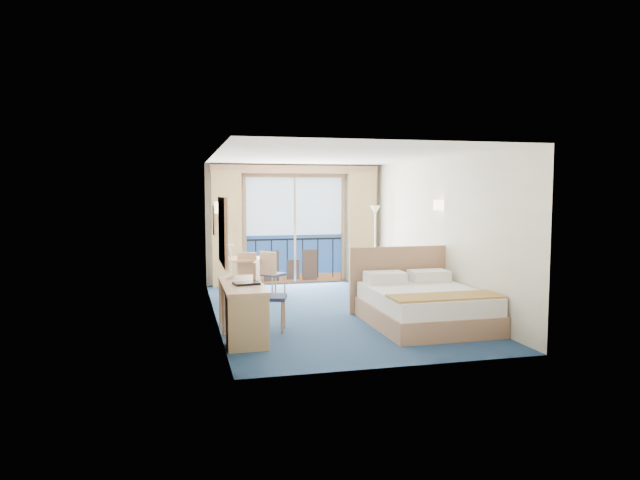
{
  "coord_description": "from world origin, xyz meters",
  "views": [
    {
      "loc": [
        -2.56,
        -9.51,
        2.12
      ],
      "look_at": [
        -0.15,
        0.2,
        1.24
      ],
      "focal_mm": 32.0,
      "sensor_mm": 36.0,
      "label": 1
    }
  ],
  "objects_px": {
    "floor_lamp": "(375,225)",
    "table_chair_a": "(271,271)",
    "armchair": "(376,276)",
    "desk_chair": "(265,292)",
    "nightstand": "(427,293)",
    "round_table": "(243,267)",
    "bed": "(423,304)",
    "desk": "(246,314)",
    "table_chair_b": "(247,273)"
  },
  "relations": [
    {
      "from": "floor_lamp",
      "to": "table_chair_a",
      "type": "bearing_deg",
      "value": -161.79
    },
    {
      "from": "armchair",
      "to": "table_chair_a",
      "type": "xyz_separation_m",
      "value": [
        -2.23,
        -0.04,
        0.18
      ]
    },
    {
      "from": "floor_lamp",
      "to": "desk_chair",
      "type": "xyz_separation_m",
      "value": [
        -3.0,
        -3.53,
        -0.75
      ]
    },
    {
      "from": "nightstand",
      "to": "table_chair_a",
      "type": "height_order",
      "value": "table_chair_a"
    },
    {
      "from": "nightstand",
      "to": "round_table",
      "type": "relative_size",
      "value": 0.65
    },
    {
      "from": "nightstand",
      "to": "bed",
      "type": "bearing_deg",
      "value": -117.48
    },
    {
      "from": "desk_chair",
      "to": "round_table",
      "type": "height_order",
      "value": "desk_chair"
    },
    {
      "from": "nightstand",
      "to": "desk",
      "type": "height_order",
      "value": "desk"
    },
    {
      "from": "bed",
      "to": "floor_lamp",
      "type": "xyz_separation_m",
      "value": [
        0.52,
        3.75,
        1.03
      ]
    },
    {
      "from": "bed",
      "to": "table_chair_a",
      "type": "xyz_separation_m",
      "value": [
        -1.95,
        2.94,
        0.19
      ]
    },
    {
      "from": "armchair",
      "to": "desk_chair",
      "type": "height_order",
      "value": "desk_chair"
    },
    {
      "from": "bed",
      "to": "table_chair_b",
      "type": "xyz_separation_m",
      "value": [
        -2.44,
        2.84,
        0.18
      ]
    },
    {
      "from": "bed",
      "to": "desk",
      "type": "distance_m",
      "value": 2.9
    },
    {
      "from": "desk_chair",
      "to": "table_chair_b",
      "type": "distance_m",
      "value": 2.63
    },
    {
      "from": "bed",
      "to": "table_chair_b",
      "type": "distance_m",
      "value": 3.75
    },
    {
      "from": "round_table",
      "to": "table_chair_b",
      "type": "relative_size",
      "value": 0.94
    },
    {
      "from": "bed",
      "to": "table_chair_b",
      "type": "relative_size",
      "value": 2.42
    },
    {
      "from": "table_chair_b",
      "to": "nightstand",
      "type": "bearing_deg",
      "value": -22.56
    },
    {
      "from": "floor_lamp",
      "to": "table_chair_b",
      "type": "distance_m",
      "value": 3.21
    },
    {
      "from": "table_chair_b",
      "to": "bed",
      "type": "bearing_deg",
      "value": -43.76
    },
    {
      "from": "desk",
      "to": "table_chair_b",
      "type": "distance_m",
      "value": 3.39
    },
    {
      "from": "desk",
      "to": "round_table",
      "type": "relative_size",
      "value": 1.99
    },
    {
      "from": "armchair",
      "to": "desk_chair",
      "type": "xyz_separation_m",
      "value": [
        -2.76,
        -2.76,
        0.27
      ]
    },
    {
      "from": "bed",
      "to": "round_table",
      "type": "relative_size",
      "value": 2.58
    },
    {
      "from": "desk_chair",
      "to": "table_chair_b",
      "type": "xyz_separation_m",
      "value": [
        0.04,
        2.63,
        -0.09
      ]
    },
    {
      "from": "floor_lamp",
      "to": "table_chair_a",
      "type": "relative_size",
      "value": 1.96
    },
    {
      "from": "bed",
      "to": "table_chair_b",
      "type": "height_order",
      "value": "bed"
    },
    {
      "from": "table_chair_b",
      "to": "armchair",
      "type": "bearing_deg",
      "value": 8.45
    },
    {
      "from": "floor_lamp",
      "to": "desk",
      "type": "xyz_separation_m",
      "value": [
        -3.37,
        -4.27,
        -0.91
      ]
    },
    {
      "from": "nightstand",
      "to": "round_table",
      "type": "bearing_deg",
      "value": 147.07
    },
    {
      "from": "bed",
      "to": "armchair",
      "type": "relative_size",
      "value": 3.0
    },
    {
      "from": "nightstand",
      "to": "table_chair_a",
      "type": "relative_size",
      "value": 0.6
    },
    {
      "from": "armchair",
      "to": "floor_lamp",
      "type": "relative_size",
      "value": 0.41
    },
    {
      "from": "bed",
      "to": "desk_chair",
      "type": "height_order",
      "value": "bed"
    },
    {
      "from": "bed",
      "to": "nightstand",
      "type": "xyz_separation_m",
      "value": [
        0.62,
        1.2,
        -0.05
      ]
    },
    {
      "from": "armchair",
      "to": "bed",
      "type": "bearing_deg",
      "value": 77.42
    },
    {
      "from": "bed",
      "to": "desk",
      "type": "bearing_deg",
      "value": -169.55
    },
    {
      "from": "nightstand",
      "to": "floor_lamp",
      "type": "xyz_separation_m",
      "value": [
        -0.11,
        2.55,
        1.08
      ]
    },
    {
      "from": "nightstand",
      "to": "armchair",
      "type": "relative_size",
      "value": 0.75
    },
    {
      "from": "round_table",
      "to": "table_chair_a",
      "type": "distance_m",
      "value": 0.6
    },
    {
      "from": "desk_chair",
      "to": "table_chair_a",
      "type": "height_order",
      "value": "desk_chair"
    },
    {
      "from": "bed",
      "to": "armchair",
      "type": "distance_m",
      "value": 2.99
    },
    {
      "from": "armchair",
      "to": "floor_lamp",
      "type": "xyz_separation_m",
      "value": [
        0.24,
        0.77,
        1.02
      ]
    },
    {
      "from": "armchair",
      "to": "floor_lamp",
      "type": "distance_m",
      "value": 1.3
    },
    {
      "from": "bed",
      "to": "desk_chair",
      "type": "bearing_deg",
      "value": 175.08
    },
    {
      "from": "desk",
      "to": "bed",
      "type": "bearing_deg",
      "value": 10.45
    },
    {
      "from": "desk",
      "to": "nightstand",
      "type": "bearing_deg",
      "value": 26.42
    },
    {
      "from": "nightstand",
      "to": "desk_chair",
      "type": "relative_size",
      "value": 0.51
    },
    {
      "from": "armchair",
      "to": "table_chair_a",
      "type": "relative_size",
      "value": 0.79
    },
    {
      "from": "nightstand",
      "to": "floor_lamp",
      "type": "distance_m",
      "value": 2.77
    }
  ]
}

